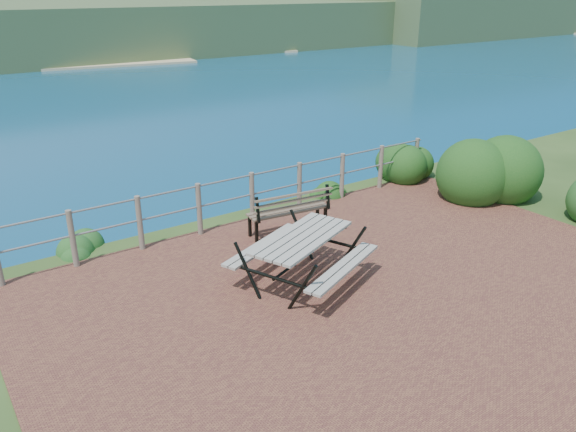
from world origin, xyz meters
The scene contains 9 objects.
ground centered at (0.00, 0.00, 0.00)m, with size 10.00×7.00×0.12m, color brown.
safety_railing centered at (0.00, 3.35, 0.57)m, with size 9.40×0.10×1.00m.
distant_bay centered at (173.07, 202.61, -1.52)m, with size 290.00×232.36×24.00m.
picnic_table centered at (-0.67, 0.76, 0.50)m, with size 2.01×1.51×0.79m.
park_bench centered at (0.27, 2.49, 0.59)m, with size 1.62×0.58×0.89m.
shrub_right_front centered at (4.87, 1.74, 0.00)m, with size 1.62×1.62×2.29m, color #184916.
shrub_right_edge centered at (4.46, 3.63, 0.00)m, with size 1.14×1.14×1.62m, color #184916.
shrub_lip_west centered at (-3.24, 3.97, 0.00)m, with size 0.70×0.70×0.41m, color #235921.
shrub_lip_east centered at (2.29, 3.70, 0.00)m, with size 0.79×0.79×0.53m, color #184916.
Camera 1 is at (-5.32, -5.54, 4.37)m, focal length 35.00 mm.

